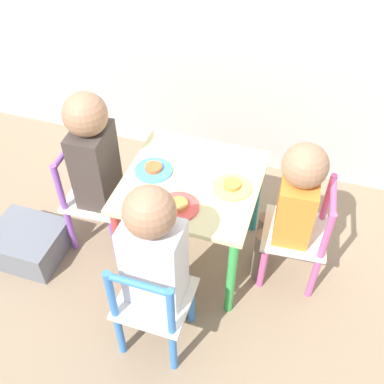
{
  "coord_description": "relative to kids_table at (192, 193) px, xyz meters",
  "views": [
    {
      "loc": [
        0.4,
        -1.25,
        1.68
      ],
      "look_at": [
        0.0,
        0.0,
        0.4
      ],
      "focal_mm": 42.0,
      "sensor_mm": 36.0,
      "label": 1
    }
  ],
  "objects": [
    {
      "name": "ground_plane",
      "position": [
        0.0,
        0.0,
        -0.39
      ],
      "size": [
        6.0,
        6.0,
        0.0
      ],
      "primitive_type": "plane",
      "color": "#8C755B"
    },
    {
      "name": "kids_table",
      "position": [
        0.0,
        0.0,
        0.0
      ],
      "size": [
        0.54,
        0.54,
        0.47
      ],
      "color": "beige",
      "rests_on": "ground_plane"
    },
    {
      "name": "chair_purple",
      "position": [
        -0.46,
        -0.03,
        -0.14
      ],
      "size": [
        0.27,
        0.27,
        0.51
      ],
      "rotation": [
        0.0,
        0.0,
        -4.65
      ],
      "color": "silver",
      "rests_on": "ground_plane"
    },
    {
      "name": "chair_blue",
      "position": [
        -0.0,
        -0.46,
        -0.14
      ],
      "size": [
        0.26,
        0.26,
        0.51
      ],
      "rotation": [
        0.0,
        0.0,
        -3.15
      ],
      "color": "silver",
      "rests_on": "ground_plane"
    },
    {
      "name": "chair_pink",
      "position": [
        0.46,
        0.03,
        -0.14
      ],
      "size": [
        0.28,
        0.28,
        0.51
      ],
      "rotation": [
        0.0,
        0.0,
        -1.5
      ],
      "color": "silver",
      "rests_on": "ground_plane"
    },
    {
      "name": "child_left",
      "position": [
        -0.4,
        -0.02,
        0.09
      ],
      "size": [
        0.23,
        0.21,
        0.79
      ],
      "rotation": [
        0.0,
        0.0,
        -4.65
      ],
      "color": "#4C608E",
      "rests_on": "ground_plane"
    },
    {
      "name": "child_front",
      "position": [
        -0.0,
        -0.4,
        0.08
      ],
      "size": [
        0.2,
        0.22,
        0.79
      ],
      "rotation": [
        0.0,
        0.0,
        -3.15
      ],
      "color": "#38383D",
      "rests_on": "ground_plane"
    },
    {
      "name": "child_right",
      "position": [
        0.4,
        0.03,
        0.04
      ],
      "size": [
        0.22,
        0.21,
        0.71
      ],
      "rotation": [
        0.0,
        0.0,
        -1.5
      ],
      "color": "#7A6B5B",
      "rests_on": "ground_plane"
    },
    {
      "name": "plate_left",
      "position": [
        -0.16,
        0.0,
        0.09
      ],
      "size": [
        0.15,
        0.15,
        0.03
      ],
      "color": "#4C9EE0",
      "rests_on": "kids_table"
    },
    {
      "name": "plate_front",
      "position": [
        -0.0,
        -0.16,
        0.09
      ],
      "size": [
        0.15,
        0.15,
        0.03
      ],
      "color": "#E54C47",
      "rests_on": "kids_table"
    },
    {
      "name": "plate_right",
      "position": [
        0.16,
        0.0,
        0.09
      ],
      "size": [
        0.15,
        0.15,
        0.03
      ],
      "color": "#EADB66",
      "rests_on": "kids_table"
    },
    {
      "name": "storage_bin",
      "position": [
        -0.71,
        -0.23,
        -0.32
      ],
      "size": [
        0.31,
        0.27,
        0.15
      ],
      "color": "slate",
      "rests_on": "ground_plane"
    }
  ]
}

